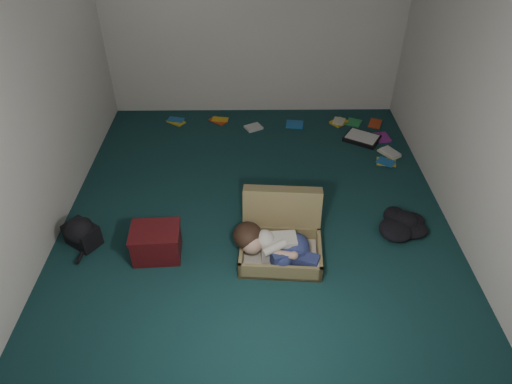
{
  "coord_description": "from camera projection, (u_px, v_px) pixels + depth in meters",
  "views": [
    {
      "loc": [
        -0.04,
        -3.76,
        3.18
      ],
      "look_at": [
        0.0,
        -0.15,
        0.35
      ],
      "focal_mm": 32.0,
      "sensor_mm": 36.0,
      "label": 1
    }
  ],
  "objects": [
    {
      "name": "clothing_pile",
      "position": [
        405.0,
        224.0,
        4.62
      ],
      "size": [
        0.57,
        0.52,
        0.15
      ],
      "primitive_type": null,
      "rotation": [
        0.0,
        0.0,
        -0.37
      ],
      "color": "black",
      "rests_on": "floor"
    },
    {
      "name": "book_scatter",
      "position": [
        315.0,
        131.0,
        6.2
      ],
      "size": [
        3.04,
        1.31,
        0.02
      ],
      "color": "gold",
      "rests_on": "floor"
    },
    {
      "name": "wall_front",
      "position": [
        261.0,
        298.0,
        2.35
      ],
      "size": [
        4.5,
        0.0,
        4.5
      ],
      "primitive_type": "plane",
      "rotation": [
        -1.57,
        0.0,
        0.0
      ],
      "color": "silver",
      "rests_on": "ground"
    },
    {
      "name": "wall_left",
      "position": [
        34.0,
        100.0,
        4.1
      ],
      "size": [
        0.0,
        4.5,
        4.5
      ],
      "primitive_type": "plane",
      "rotation": [
        1.57,
        0.0,
        1.57
      ],
      "color": "silver",
      "rests_on": "ground"
    },
    {
      "name": "paper_tray",
      "position": [
        362.0,
        138.0,
        6.01
      ],
      "size": [
        0.53,
        0.5,
        0.06
      ],
      "rotation": [
        0.0,
        0.0,
        -0.55
      ],
      "color": "black",
      "rests_on": "floor"
    },
    {
      "name": "person",
      "position": [
        275.0,
        246.0,
        4.18
      ],
      "size": [
        0.81,
        0.44,
        0.35
      ],
      "rotation": [
        0.0,
        0.0,
        -0.07
      ],
      "color": "beige",
      "rests_on": "suitcase"
    },
    {
      "name": "floor",
      "position": [
        256.0,
        209.0,
        4.92
      ],
      "size": [
        4.5,
        4.5,
        0.0
      ],
      "primitive_type": "plane",
      "color": "#133638",
      "rests_on": "ground"
    },
    {
      "name": "maroon_bin",
      "position": [
        156.0,
        243.0,
        4.29
      ],
      "size": [
        0.48,
        0.39,
        0.32
      ],
      "rotation": [
        0.0,
        0.0,
        0.06
      ],
      "color": "#480E12",
      "rests_on": "floor"
    },
    {
      "name": "wall_right",
      "position": [
        476.0,
        98.0,
        4.14
      ],
      "size": [
        0.0,
        4.5,
        4.5
      ],
      "primitive_type": "plane",
      "rotation": [
        1.57,
        0.0,
        -1.57
      ],
      "color": "silver",
      "rests_on": "ground"
    },
    {
      "name": "suitcase",
      "position": [
        281.0,
        235.0,
        4.36
      ],
      "size": [
        0.81,
        0.79,
        0.56
      ],
      "rotation": [
        0.0,
        0.0,
        -0.07
      ],
      "color": "olive",
      "rests_on": "floor"
    },
    {
      "name": "wall_back",
      "position": [
        254.0,
        20.0,
        5.89
      ],
      "size": [
        4.5,
        0.0,
        4.5
      ],
      "primitive_type": "plane",
      "rotation": [
        1.57,
        0.0,
        0.0
      ],
      "color": "silver",
      "rests_on": "ground"
    },
    {
      "name": "backpack",
      "position": [
        82.0,
        234.0,
        4.44
      ],
      "size": [
        0.51,
        0.49,
        0.24
      ],
      "primitive_type": null,
      "rotation": [
        0.0,
        0.0,
        -0.6
      ],
      "color": "black",
      "rests_on": "floor"
    }
  ]
}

